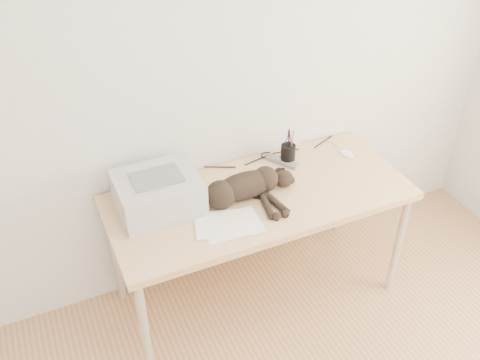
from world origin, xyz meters
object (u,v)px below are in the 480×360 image
pen_cup (288,154)px  desk (252,205)px  printer (158,193)px  mouse (347,152)px  cat (242,189)px  mug (179,175)px

pen_cup → desk: bearing=-156.7°
printer → mouse: bearing=1.2°
cat → pen_cup: (0.38, 0.20, -0.01)m
desk → mug: size_ratio=14.30×
printer → desk: bearing=-2.9°
desk → pen_cup: size_ratio=7.58×
desk → mouse: bearing=4.4°
cat → mouse: (0.73, 0.13, -0.05)m
cat → mouse: cat is taller
printer → mouse: 1.15m
mouse → mug: bearing=158.1°
printer → cat: (0.41, -0.11, -0.03)m
desk → printer: 0.56m
mouse → pen_cup: bearing=154.4°
cat → mug: size_ratio=6.03×
desk → printer: bearing=177.1°
mouse → printer: bearing=167.0°
desk → mug: 0.44m
printer → pen_cup: (0.79, 0.09, -0.03)m
printer → mouse: size_ratio=4.04×
mouse → desk: bearing=170.2°
mug → cat: bearing=-46.6°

